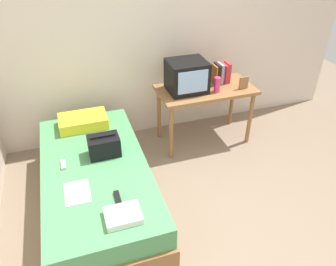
# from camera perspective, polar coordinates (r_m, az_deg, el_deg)

# --- Properties ---
(ground_plane) EXTENTS (8.00, 8.00, 0.00)m
(ground_plane) POSITION_cam_1_polar(r_m,az_deg,el_deg) (3.22, 8.62, -16.99)
(ground_plane) COLOR #84705B
(wall_back) EXTENTS (5.20, 0.10, 2.60)m
(wall_back) POSITION_cam_1_polar(r_m,az_deg,el_deg) (4.09, -2.43, 16.97)
(wall_back) COLOR beige
(wall_back) RESTS_ON ground
(bed) EXTENTS (1.00, 2.00, 0.51)m
(bed) POSITION_cam_1_polar(r_m,az_deg,el_deg) (3.35, -12.11, -8.84)
(bed) COLOR olive
(bed) RESTS_ON ground
(desk) EXTENTS (1.16, 0.60, 0.74)m
(desk) POSITION_cam_1_polar(r_m,az_deg,el_deg) (4.05, 6.48, 6.56)
(desk) COLOR olive
(desk) RESTS_ON ground
(tv) EXTENTS (0.44, 0.39, 0.36)m
(tv) POSITION_cam_1_polar(r_m,az_deg,el_deg) (3.85, 3.28, 9.80)
(tv) COLOR black
(tv) RESTS_ON desk
(water_bottle) EXTENTS (0.07, 0.07, 0.18)m
(water_bottle) POSITION_cam_1_polar(r_m,az_deg,el_deg) (3.89, 8.49, 8.27)
(water_bottle) COLOR #E53372
(water_bottle) RESTS_ON desk
(book_row) EXTENTS (0.19, 0.16, 0.25)m
(book_row) POSITION_cam_1_polar(r_m,az_deg,el_deg) (4.13, 9.19, 10.19)
(book_row) COLOR #CC7233
(book_row) RESTS_ON desk
(picture_frame) EXTENTS (0.11, 0.02, 0.15)m
(picture_frame) POSITION_cam_1_polar(r_m,az_deg,el_deg) (4.03, 12.98, 8.46)
(picture_frame) COLOR olive
(picture_frame) RESTS_ON desk
(pillow) EXTENTS (0.52, 0.33, 0.12)m
(pillow) POSITION_cam_1_polar(r_m,az_deg,el_deg) (3.75, -14.47, 1.99)
(pillow) COLOR yellow
(pillow) RESTS_ON bed
(handbag) EXTENTS (0.30, 0.20, 0.22)m
(handbag) POSITION_cam_1_polar(r_m,az_deg,el_deg) (3.24, -11.02, -2.19)
(handbag) COLOR black
(handbag) RESTS_ON bed
(magazine) EXTENTS (0.21, 0.29, 0.01)m
(magazine) POSITION_cam_1_polar(r_m,az_deg,el_deg) (2.93, -15.45, -9.89)
(magazine) COLOR white
(magazine) RESTS_ON bed
(remote_dark) EXTENTS (0.04, 0.16, 0.02)m
(remote_dark) POSITION_cam_1_polar(r_m,az_deg,el_deg) (2.81, -8.72, -11.00)
(remote_dark) COLOR black
(remote_dark) RESTS_ON bed
(remote_silver) EXTENTS (0.04, 0.14, 0.02)m
(remote_silver) POSITION_cam_1_polar(r_m,az_deg,el_deg) (3.25, -17.67, -5.20)
(remote_silver) COLOR #B7B7BC
(remote_silver) RESTS_ON bed
(folded_towel) EXTENTS (0.28, 0.22, 0.06)m
(folded_towel) POSITION_cam_1_polar(r_m,az_deg,el_deg) (2.64, -7.77, -13.98)
(folded_towel) COLOR white
(folded_towel) RESTS_ON bed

